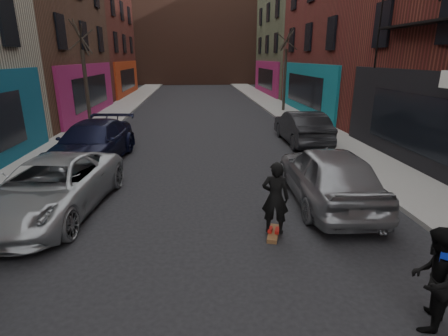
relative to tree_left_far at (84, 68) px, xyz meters
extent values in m
cube|color=gray|center=(-0.05, 12.00, -3.31)|extent=(2.50, 84.00, 0.13)
cube|color=gray|center=(12.45, 12.00, -3.31)|extent=(2.50, 84.00, 0.13)
cube|color=#47281E|center=(6.20, 38.00, 3.62)|extent=(40.00, 10.00, 14.00)
imported|color=#9BA0A4|center=(2.02, -10.96, -2.66)|extent=(2.96, 5.40, 1.43)
imported|color=black|center=(1.84, -6.41, -2.60)|extent=(2.78, 5.62, 1.57)
imported|color=gray|center=(9.40, -10.89, -2.55)|extent=(2.13, 4.92, 1.65)
imported|color=black|center=(10.80, -3.86, -2.61)|extent=(1.63, 4.66, 1.53)
cube|color=brown|center=(7.51, -12.70, -3.33)|extent=(0.46, 0.83, 0.10)
imported|color=black|center=(7.51, -12.70, -2.44)|extent=(0.71, 0.57, 1.67)
imported|color=black|center=(9.20, -15.66, -2.56)|extent=(1.00, 1.00, 1.63)
camera|label=1|loc=(5.77, -19.77, 0.55)|focal=28.00mm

